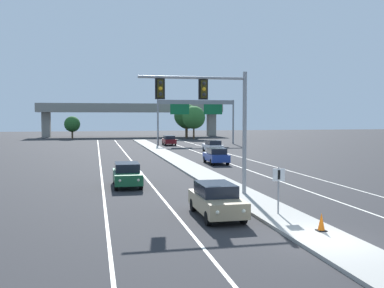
% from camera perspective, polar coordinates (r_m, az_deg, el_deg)
% --- Properties ---
extents(ground_plane, '(260.00, 260.00, 0.00)m').
position_cam_1_polar(ground_plane, '(17.96, 16.70, -11.89)').
color(ground_plane, '#28282B').
extents(median_island, '(2.40, 110.00, 0.15)m').
position_cam_1_polar(median_island, '(34.50, 2.05, -4.21)').
color(median_island, '#9E9B93').
rests_on(median_island, ground).
extents(lane_stripe_oncoming_center, '(0.14, 100.00, 0.01)m').
position_cam_1_polar(lane_stripe_oncoming_center, '(40.58, -6.87, -3.17)').
color(lane_stripe_oncoming_center, silver).
rests_on(lane_stripe_oncoming_center, ground).
extents(lane_stripe_receding_center, '(0.14, 100.00, 0.01)m').
position_cam_1_polar(lane_stripe_receding_center, '(42.49, 5.87, -2.86)').
color(lane_stripe_receding_center, silver).
rests_on(lane_stripe_receding_center, ground).
extents(edge_stripe_left, '(0.14, 100.00, 0.01)m').
position_cam_1_polar(edge_stripe_left, '(40.41, -11.54, -3.24)').
color(edge_stripe_left, silver).
rests_on(edge_stripe_left, ground).
extents(edge_stripe_right, '(0.14, 100.00, 0.01)m').
position_cam_1_polar(edge_stripe_right, '(43.63, 10.00, -2.73)').
color(edge_stripe_right, silver).
rests_on(edge_stripe_right, ground).
extents(overhead_signal_mast, '(6.42, 0.44, 7.20)m').
position_cam_1_polar(overhead_signal_mast, '(26.07, 2.62, 4.72)').
color(overhead_signal_mast, gray).
rests_on(overhead_signal_mast, median_island).
extents(median_sign_post, '(0.60, 0.10, 2.20)m').
position_cam_1_polar(median_sign_post, '(21.46, 10.98, -4.96)').
color(median_sign_post, gray).
rests_on(median_sign_post, median_island).
extents(car_oncoming_tan, '(1.83, 4.47, 1.58)m').
position_cam_1_polar(car_oncoming_tan, '(21.21, 3.13, -7.10)').
color(car_oncoming_tan, tan).
rests_on(car_oncoming_tan, ground).
extents(car_oncoming_green, '(1.87, 4.49, 1.58)m').
position_cam_1_polar(car_oncoming_green, '(30.60, -8.27, -3.84)').
color(car_oncoming_green, '#195633').
rests_on(car_oncoming_green, ground).
extents(car_receding_blue, '(1.93, 4.51, 1.58)m').
position_cam_1_polar(car_receding_blue, '(44.60, 3.09, -1.49)').
color(car_receding_blue, navy).
rests_on(car_receding_blue, ground).
extents(car_receding_white, '(1.87, 4.49, 1.58)m').
position_cam_1_polar(car_receding_white, '(58.81, 2.66, -0.26)').
color(car_receding_white, silver).
rests_on(car_receding_white, ground).
extents(car_receding_darkred, '(1.86, 4.49, 1.58)m').
position_cam_1_polar(car_receding_darkred, '(73.34, -2.94, 0.49)').
color(car_receding_darkred, '#5B0F14').
rests_on(car_receding_darkred, ground).
extents(traffic_cone_median_nose, '(0.36, 0.36, 0.74)m').
position_cam_1_polar(traffic_cone_median_nose, '(18.88, 16.16, -9.54)').
color(traffic_cone_median_nose, black).
rests_on(traffic_cone_median_nose, median_island).
extents(highway_sign_gantry, '(13.28, 0.42, 7.50)m').
position_cam_1_polar(highway_sign_gantry, '(75.22, 0.55, 4.65)').
color(highway_sign_gantry, gray).
rests_on(highway_sign_gantry, ground).
extents(overpass_bridge, '(42.40, 6.40, 7.65)m').
position_cam_1_polar(overpass_bridge, '(105.43, -7.66, 4.10)').
color(overpass_bridge, gray).
rests_on(overpass_bridge, ground).
extents(tree_far_right_a, '(4.27, 4.27, 6.18)m').
position_cam_1_polar(tree_far_right_a, '(99.26, -0.65, 3.16)').
color(tree_far_right_a, '#4C3823').
rests_on(tree_far_right_a, ground).
extents(tree_far_right_b, '(4.75, 4.75, 6.87)m').
position_cam_1_polar(tree_far_right_b, '(92.64, 0.23, 3.40)').
color(tree_far_right_b, '#4C3823').
rests_on(tree_far_right_b, ground).
extents(tree_far_right_c, '(5.12, 5.12, 7.40)m').
position_cam_1_polar(tree_far_right_c, '(95.47, -0.77, 3.62)').
color(tree_far_right_c, '#4C3823').
rests_on(tree_far_right_c, ground).
extents(tree_far_left_b, '(3.28, 3.28, 4.74)m').
position_cam_1_polar(tree_far_left_b, '(96.44, -15.03, 2.46)').
color(tree_far_left_b, '#4C3823').
rests_on(tree_far_left_b, ground).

